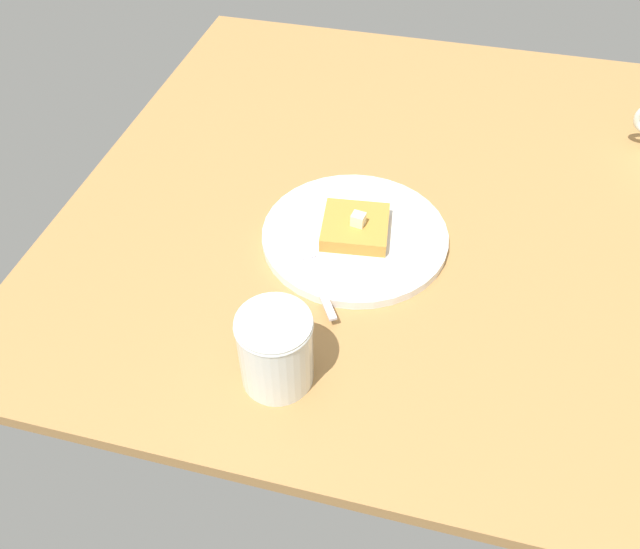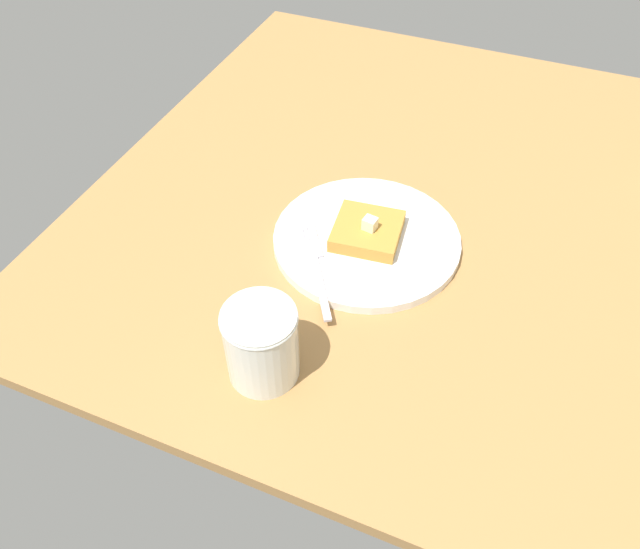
# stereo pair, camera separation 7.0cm
# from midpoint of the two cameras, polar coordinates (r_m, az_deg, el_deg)

# --- Properties ---
(table_surface) EXTENTS (0.91, 0.91, 0.02)m
(table_surface) POSITION_cam_midpoint_polar(r_m,az_deg,el_deg) (0.89, 12.57, 6.05)
(table_surface) COLOR #A47642
(table_surface) RESTS_ON ground
(plate) EXTENTS (0.24, 0.24, 0.01)m
(plate) POSITION_cam_midpoint_polar(r_m,az_deg,el_deg) (0.80, 6.79, 3.09)
(plate) COLOR white
(plate) RESTS_ON table_surface
(toast_slice_center) EXTENTS (0.09, 0.09, 0.02)m
(toast_slice_center) POSITION_cam_midpoint_polar(r_m,az_deg,el_deg) (0.79, 6.88, 3.85)
(toast_slice_center) COLOR #BB8334
(toast_slice_center) RESTS_ON plate
(butter_pat_primary) EXTENTS (0.02, 0.02, 0.02)m
(butter_pat_primary) POSITION_cam_midpoint_polar(r_m,az_deg,el_deg) (0.77, 7.18, 4.51)
(butter_pat_primary) COLOR #F8EFC5
(butter_pat_primary) RESTS_ON toast_slice_center
(fork) EXTENTS (0.10, 0.14, 0.00)m
(fork) POSITION_cam_midpoint_polar(r_m,az_deg,el_deg) (0.75, 2.22, 0.89)
(fork) COLOR silver
(fork) RESTS_ON plate
(syrup_jar) EXTENTS (0.08, 0.08, 0.09)m
(syrup_jar) POSITION_cam_midpoint_polar(r_m,az_deg,el_deg) (0.64, -2.23, -6.64)
(syrup_jar) COLOR #431E0F
(syrup_jar) RESTS_ON table_surface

